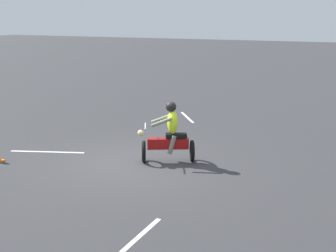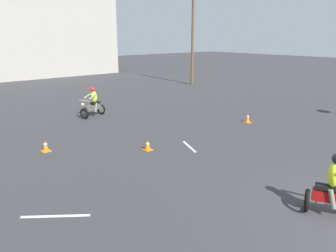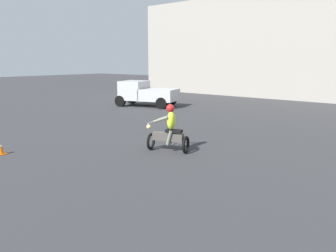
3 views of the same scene
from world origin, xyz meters
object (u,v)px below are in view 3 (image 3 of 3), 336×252
pickup_truck (146,93)px  traffic_cone_mid_left (0,148)px  motorcycle_rider_background (169,131)px  utility_pole_far (279,46)px

pickup_truck → traffic_cone_mid_left: bearing=-176.9°
motorcycle_rider_background → utility_pole_far: 20.53m
motorcycle_rider_background → utility_pole_far: (-3.97, 19.81, 3.67)m
pickup_truck → motorcycle_rider_background: bearing=-150.5°
pickup_truck → utility_pole_far: 13.13m
utility_pole_far → traffic_cone_mid_left: bearing=-90.4°
traffic_cone_mid_left → pickup_truck: bearing=110.7°
traffic_cone_mid_left → utility_pole_far: (0.18, 23.70, 4.19)m
motorcycle_rider_background → traffic_cone_mid_left: (-4.14, -3.89, -0.51)m
traffic_cone_mid_left → utility_pole_far: utility_pole_far is taller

